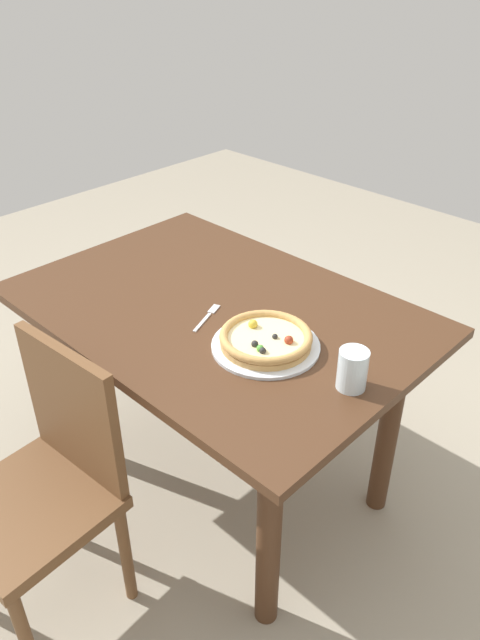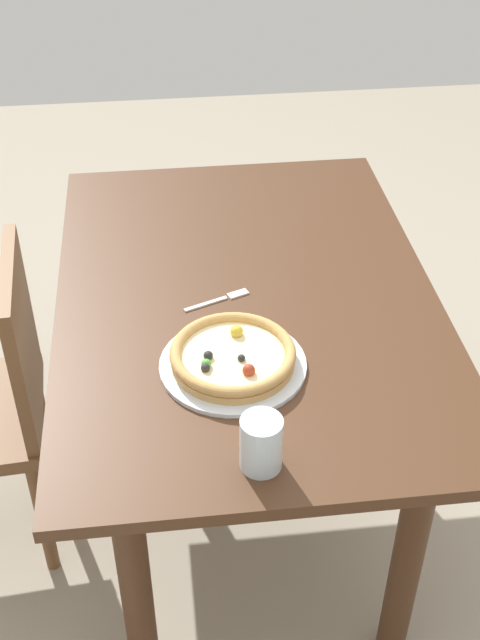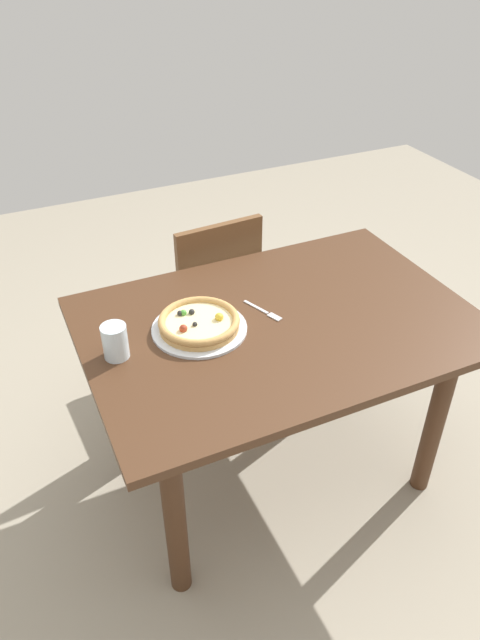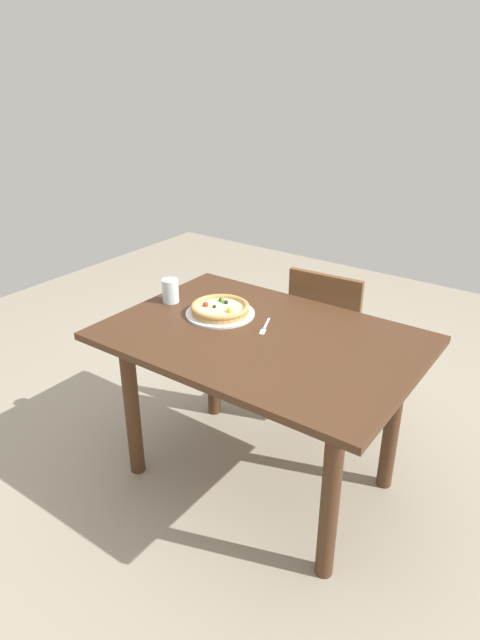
% 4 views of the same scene
% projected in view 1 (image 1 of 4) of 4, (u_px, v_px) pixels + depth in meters
% --- Properties ---
extents(ground_plane, '(6.00, 6.00, 0.00)m').
position_uv_depth(ground_plane, '(221.00, 475.00, 2.33)').
color(ground_plane, '#9E937F').
extents(dining_table, '(1.30, 0.90, 0.76)m').
position_uv_depth(dining_table, '(218.00, 338.00, 1.99)').
color(dining_table, '#472B19').
rests_on(dining_table, ground).
extents(chair_near, '(0.43, 0.43, 0.87)m').
position_uv_depth(chair_near, '(47.00, 482.00, 1.68)').
color(chair_near, brown).
rests_on(chair_near, ground).
extents(plate, '(0.31, 0.31, 0.01)m').
position_uv_depth(plate, '(266.00, 346.00, 1.73)').
color(plate, silver).
rests_on(plate, dining_table).
extents(pizza, '(0.27, 0.27, 0.05)m').
position_uv_depth(pizza, '(266.00, 338.00, 1.71)').
color(pizza, tan).
rests_on(pizza, plate).
extents(fork, '(0.08, 0.16, 0.00)m').
position_uv_depth(fork, '(208.00, 316.00, 1.87)').
color(fork, silver).
rests_on(fork, dining_table).
extents(drinking_glass, '(0.08, 0.08, 0.11)m').
position_uv_depth(drinking_glass, '(352.00, 369.00, 1.55)').
color(drinking_glass, silver).
rests_on(drinking_glass, dining_table).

